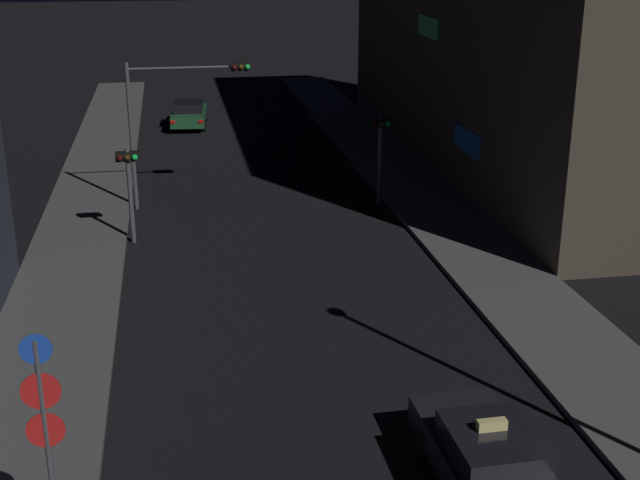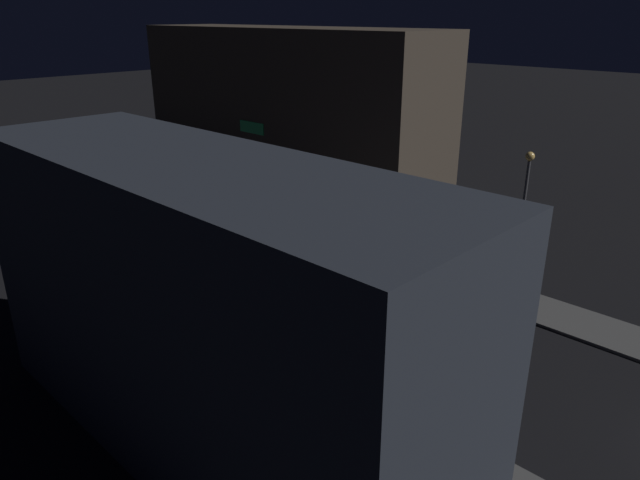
{
  "view_description": "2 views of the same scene",
  "coord_description": "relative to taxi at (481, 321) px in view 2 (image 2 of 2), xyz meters",
  "views": [
    {
      "loc": [
        -3.22,
        -2.3,
        9.99
      ],
      "look_at": [
        0.41,
        18.24,
        2.57
      ],
      "focal_mm": 47.71,
      "sensor_mm": 36.0,
      "label": 1
    },
    {
      "loc": [
        -21.3,
        -1.23,
        14.74
      ],
      "look_at": [
        1.32,
        20.62,
        2.53
      ],
      "focal_mm": 32.92,
      "sensor_mm": 36.0,
      "label": 2
    }
  ],
  "objects": [
    {
      "name": "sidewalk_left",
      "position": [
        -8.9,
        18.87,
        -0.66
      ],
      "size": [
        3.22,
        62.96,
        0.15
      ],
      "primitive_type": "cube",
      "color": "#4C4C4C",
      "rests_on": "ground_plane"
    },
    {
      "name": "sidewalk_right",
      "position": [
        4.35,
        18.87,
        -0.66
      ],
      "size": [
        3.22,
        62.96,
        0.15
      ],
      "primitive_type": "cube",
      "color": "#4C4C4C",
      "rests_on": "ground_plane"
    },
    {
      "name": "building_facade_left",
      "position": [
        -13.62,
        3.28,
        4.54
      ],
      "size": [
        6.31,
        20.09,
        10.56
      ],
      "color": "#282D38",
      "rests_on": "ground_plane"
    },
    {
      "name": "building_facade_right",
      "position": [
        9.56,
        24.12,
        6.12
      ],
      "size": [
        7.3,
        28.72,
        13.72
      ],
      "color": "#473D33",
      "rests_on": "ground_plane"
    },
    {
      "name": "taxi",
      "position": [
        0.0,
        0.0,
        0.0
      ],
      "size": [
        1.85,
        4.47,
        1.62
      ],
      "color": "black",
      "rests_on": "ground_plane"
    },
    {
      "name": "far_car",
      "position": [
        -4.51,
        34.8,
        -0.0
      ],
      "size": [
        2.17,
        4.58,
        1.42
      ],
      "color": "#1E512D",
      "rests_on": "ground_plane"
    },
    {
      "name": "traffic_light_overhead",
      "position": [
        -5.29,
        19.6,
        3.36
      ],
      "size": [
        4.71,
        0.42,
        5.67
      ],
      "color": "#47474C",
      "rests_on": "ground_plane"
    },
    {
      "name": "traffic_light_left_kerb",
      "position": [
        -7.04,
        15.62,
        1.67
      ],
      "size": [
        0.8,
        0.42,
        3.33
      ],
      "color": "#47474C",
      "rests_on": "ground_plane"
    },
    {
      "name": "traffic_light_right_kerb",
      "position": [
        2.48,
        18.67,
        1.79
      ],
      "size": [
        0.8,
        0.42,
        3.51
      ],
      "color": "#47474C",
      "rests_on": "ground_plane"
    },
    {
      "name": "sign_pole_left",
      "position": [
        -7.74,
        -0.71,
        1.93
      ],
      "size": [
        0.62,
        0.1,
        4.19
      ],
      "color": "#47474C",
      "rests_on": "sidewalk_left"
    },
    {
      "name": "street_lamp_near_block",
      "position": [
        3.66,
        0.26,
        4.65
      ],
      "size": [
        0.45,
        0.45,
        8.31
      ],
      "color": "#47474C",
      "rests_on": "sidewalk_right"
    }
  ]
}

